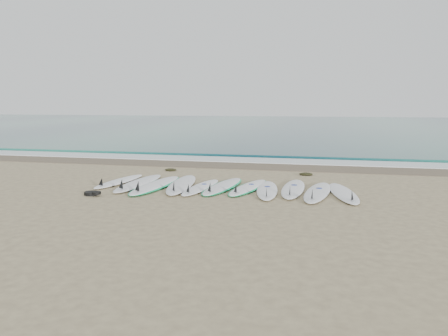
% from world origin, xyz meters
% --- Properties ---
extents(ground, '(120.00, 120.00, 0.00)m').
position_xyz_m(ground, '(0.00, 0.00, 0.00)').
color(ground, '#9A8964').
extents(ocean, '(120.00, 55.00, 0.03)m').
position_xyz_m(ocean, '(0.00, 32.50, 0.01)').
color(ocean, '#1B5754').
rests_on(ocean, ground).
extents(wet_sand_band, '(120.00, 1.80, 0.01)m').
position_xyz_m(wet_sand_band, '(0.00, 4.10, 0.01)').
color(wet_sand_band, brown).
rests_on(wet_sand_band, ground).
extents(foam_band, '(120.00, 1.40, 0.04)m').
position_xyz_m(foam_band, '(0.00, 5.50, 0.02)').
color(foam_band, silver).
rests_on(foam_band, ground).
extents(wave_crest, '(120.00, 1.00, 0.10)m').
position_xyz_m(wave_crest, '(0.00, 7.00, 0.05)').
color(wave_crest, '#1B5754').
rests_on(wave_crest, ground).
extents(surfboard_0, '(0.71, 2.36, 0.30)m').
position_xyz_m(surfboard_0, '(-2.96, 0.11, 0.05)').
color(surfboard_0, white).
rests_on(surfboard_0, ground).
extents(surfboard_1, '(0.59, 2.75, 0.35)m').
position_xyz_m(surfboard_1, '(-2.32, -0.06, 0.06)').
color(surfboard_1, silver).
rests_on(surfboard_1, ground).
extents(surfboard_2, '(0.79, 2.83, 0.36)m').
position_xyz_m(surfboard_2, '(-1.77, -0.20, 0.05)').
color(surfboard_2, white).
rests_on(surfboard_2, ground).
extents(surfboard_3, '(1.00, 2.91, 0.36)m').
position_xyz_m(surfboard_3, '(-1.13, 0.01, 0.06)').
color(surfboard_3, silver).
rests_on(surfboard_3, ground).
extents(surfboard_4, '(0.67, 2.35, 0.30)m').
position_xyz_m(surfboard_4, '(-0.56, -0.19, 0.05)').
color(surfboard_4, white).
rests_on(surfboard_4, ground).
extents(surfboard_5, '(0.89, 2.61, 0.32)m').
position_xyz_m(surfboard_5, '(-0.04, 0.08, 0.05)').
color(surfboard_5, white).
rests_on(surfboard_5, ground).
extents(surfboard_6, '(0.98, 2.45, 0.30)m').
position_xyz_m(surfboard_6, '(0.62, 0.08, 0.05)').
color(surfboard_6, white).
rests_on(surfboard_6, ground).
extents(surfboard_7, '(0.77, 2.47, 0.31)m').
position_xyz_m(surfboard_7, '(1.14, -0.19, 0.05)').
color(surfboard_7, white).
rests_on(surfboard_7, ground).
extents(surfboard_8, '(0.57, 2.59, 0.33)m').
position_xyz_m(surfboard_8, '(1.74, 0.12, 0.06)').
color(surfboard_8, white).
rests_on(surfboard_8, ground).
extents(surfboard_9, '(0.82, 2.66, 0.33)m').
position_xyz_m(surfboard_9, '(2.34, -0.18, 0.06)').
color(surfboard_9, white).
rests_on(surfboard_9, ground).
extents(surfboard_10, '(0.92, 2.56, 0.32)m').
position_xyz_m(surfboard_10, '(2.95, -0.15, 0.06)').
color(surfboard_10, white).
rests_on(surfboard_10, ground).
extents(seaweed_near, '(0.38, 0.30, 0.07)m').
position_xyz_m(seaweed_near, '(-2.31, 2.48, 0.04)').
color(seaweed_near, black).
rests_on(seaweed_near, ground).
extents(seaweed_far, '(0.40, 0.31, 0.08)m').
position_xyz_m(seaweed_far, '(1.95, 2.58, 0.04)').
color(seaweed_far, black).
rests_on(seaweed_far, ground).
extents(leash_coil, '(0.46, 0.36, 0.11)m').
position_xyz_m(leash_coil, '(-2.82, -1.49, 0.05)').
color(leash_coil, black).
rests_on(leash_coil, ground).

